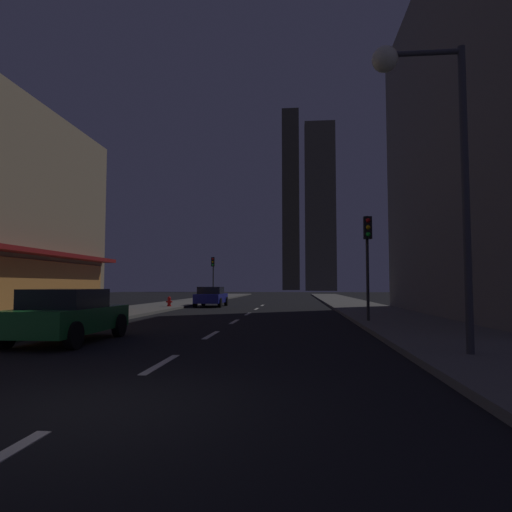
{
  "coord_description": "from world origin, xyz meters",
  "views": [
    {
      "loc": [
        2.67,
        -5.53,
        1.55
      ],
      "look_at": [
        0.0,
        23.76,
        3.48
      ],
      "focal_mm": 31.48,
      "sensor_mm": 36.0,
      "label": 1
    }
  ],
  "objects_px": {
    "car_parked_near": "(68,315)",
    "car_parked_far": "(211,296)",
    "fire_hydrant_far_left": "(169,302)",
    "traffic_light_near_right": "(368,244)",
    "traffic_light_far_left": "(213,269)",
    "street_lamp_right": "(423,120)"
  },
  "relations": [
    {
      "from": "fire_hydrant_far_left",
      "to": "traffic_light_far_left",
      "type": "distance_m",
      "value": 13.91
    },
    {
      "from": "car_parked_near",
      "to": "traffic_light_near_right",
      "type": "height_order",
      "value": "traffic_light_near_right"
    },
    {
      "from": "street_lamp_right",
      "to": "traffic_light_far_left",
      "type": "bearing_deg",
      "value": 107.93
    },
    {
      "from": "car_parked_near",
      "to": "street_lamp_right",
      "type": "distance_m",
      "value": 10.21
    },
    {
      "from": "car_parked_near",
      "to": "fire_hydrant_far_left",
      "type": "bearing_deg",
      "value": 97.37
    },
    {
      "from": "car_parked_near",
      "to": "fire_hydrant_far_left",
      "type": "distance_m",
      "value": 17.92
    },
    {
      "from": "car_parked_near",
      "to": "fire_hydrant_far_left",
      "type": "xyz_separation_m",
      "value": [
        -2.3,
        17.77,
        -0.29
      ]
    },
    {
      "from": "car_parked_near",
      "to": "car_parked_far",
      "type": "xyz_separation_m",
      "value": [
        0.0,
        20.7,
        0.0
      ]
    },
    {
      "from": "car_parked_near",
      "to": "traffic_light_far_left",
      "type": "relative_size",
      "value": 1.01
    },
    {
      "from": "car_parked_near",
      "to": "fire_hydrant_far_left",
      "type": "height_order",
      "value": "car_parked_near"
    },
    {
      "from": "street_lamp_right",
      "to": "fire_hydrant_far_left",
      "type": "bearing_deg",
      "value": 119.43
    },
    {
      "from": "car_parked_far",
      "to": "street_lamp_right",
      "type": "distance_m",
      "value": 24.99
    },
    {
      "from": "traffic_light_far_left",
      "to": "traffic_light_near_right",
      "type": "bearing_deg",
      "value": -66.31
    },
    {
      "from": "fire_hydrant_far_left",
      "to": "street_lamp_right",
      "type": "relative_size",
      "value": 0.1
    },
    {
      "from": "traffic_light_near_right",
      "to": "street_lamp_right",
      "type": "bearing_deg",
      "value": -90.8
    },
    {
      "from": "fire_hydrant_far_left",
      "to": "car_parked_far",
      "type": "bearing_deg",
      "value": 51.85
    },
    {
      "from": "traffic_light_near_right",
      "to": "street_lamp_right",
      "type": "height_order",
      "value": "street_lamp_right"
    },
    {
      "from": "car_parked_far",
      "to": "traffic_light_near_right",
      "type": "bearing_deg",
      "value": -57.64
    },
    {
      "from": "car_parked_near",
      "to": "car_parked_far",
      "type": "bearing_deg",
      "value": 90.0
    },
    {
      "from": "car_parked_near",
      "to": "car_parked_far",
      "type": "distance_m",
      "value": 20.7
    },
    {
      "from": "fire_hydrant_far_left",
      "to": "traffic_light_near_right",
      "type": "relative_size",
      "value": 0.16
    },
    {
      "from": "fire_hydrant_far_left",
      "to": "street_lamp_right",
      "type": "xyz_separation_m",
      "value": [
        11.28,
        -19.99,
        4.61
      ]
    }
  ]
}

